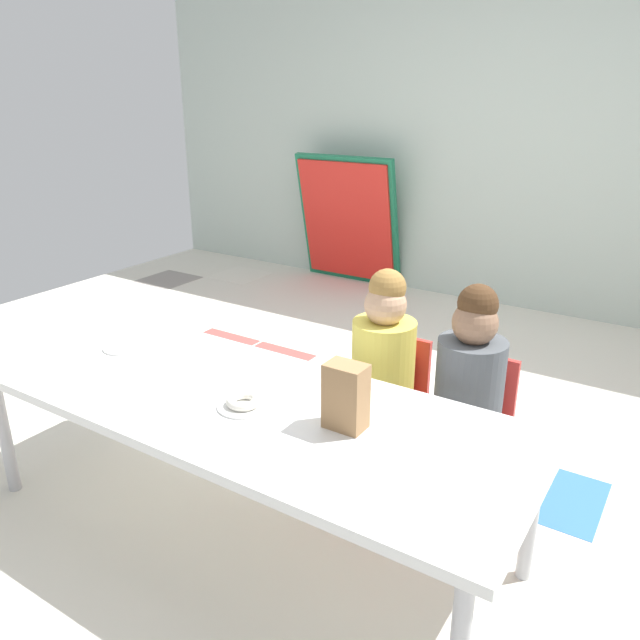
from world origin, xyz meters
The scene contains 10 objects.
ground_plane centered at (-0.01, 0.01, -0.01)m, with size 6.60×4.68×0.02m.
back_wall centered at (0.00, 2.34, 1.29)m, with size 6.60×0.10×2.58m, color #B2C1B7.
craft_table centered at (-0.03, -0.85, 0.52)m, with size 2.10×0.78×0.56m.
seated_child_near_camera centered at (0.24, -0.23, 0.55)m, with size 0.32×0.31×0.92m.
seated_child_middle_seat centered at (0.60, -0.23, 0.55)m, with size 0.32×0.31×0.92m.
folded_activity_table centered at (-1.34, 2.14, 0.54)m, with size 0.90×0.29×1.09m.
paper_bag_brown centered at (0.40, -0.82, 0.67)m, with size 0.13×0.09×0.22m, color #9E754C.
paper_plate_near_edge centered at (0.04, -0.90, 0.57)m, with size 0.18×0.18×0.01m, color white.
paper_plate_center_table centered at (-0.71, -0.77, 0.57)m, with size 0.18×0.18×0.01m, color white.
donut_powdered_on_plate centered at (0.04, -0.90, 0.59)m, with size 0.12×0.12×0.03m, color white.
Camera 1 is at (1.28, -2.33, 1.59)m, focal length 34.83 mm.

